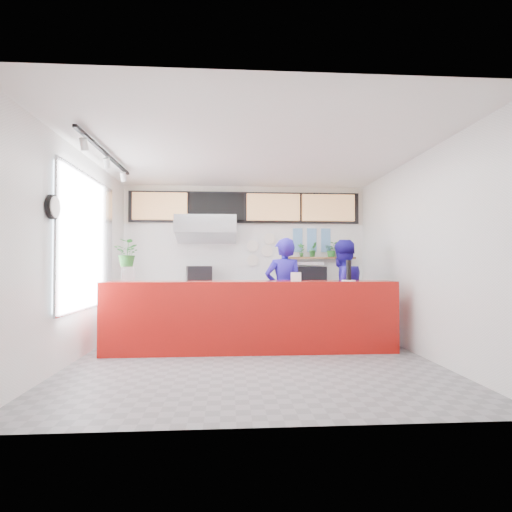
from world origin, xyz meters
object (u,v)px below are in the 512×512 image
(panini_oven, at_px, (199,277))
(staff_right, at_px, (342,292))
(espresso_machine, at_px, (308,277))
(pepper_mill, at_px, (349,270))
(service_counter, at_px, (251,316))
(staff_center, at_px, (284,291))

(panini_oven, relative_size, staff_right, 0.27)
(espresso_machine, bearing_deg, staff_right, -82.51)
(pepper_mill, bearing_deg, panini_oven, 142.62)
(service_counter, height_order, espresso_machine, espresso_machine)
(panini_oven, xyz_separation_m, staff_right, (2.54, -1.29, -0.22))
(service_counter, xyz_separation_m, staff_right, (1.60, 0.51, 0.34))
(service_counter, bearing_deg, pepper_mill, -3.34)
(service_counter, distance_m, staff_right, 1.71)
(staff_center, height_order, staff_right, staff_center)
(service_counter, height_order, staff_center, staff_center)
(panini_oven, height_order, staff_center, staff_center)
(service_counter, bearing_deg, espresso_machine, 55.09)
(service_counter, relative_size, panini_oven, 9.41)
(service_counter, xyz_separation_m, staff_center, (0.60, 0.59, 0.36))
(service_counter, relative_size, pepper_mill, 14.26)
(service_counter, relative_size, espresso_machine, 6.90)
(staff_center, bearing_deg, pepper_mill, 137.09)
(service_counter, relative_size, staff_center, 2.48)
(staff_right, height_order, pepper_mill, staff_right)
(staff_center, bearing_deg, staff_right, 168.74)
(panini_oven, relative_size, espresso_machine, 0.73)
(service_counter, height_order, staff_right, staff_right)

